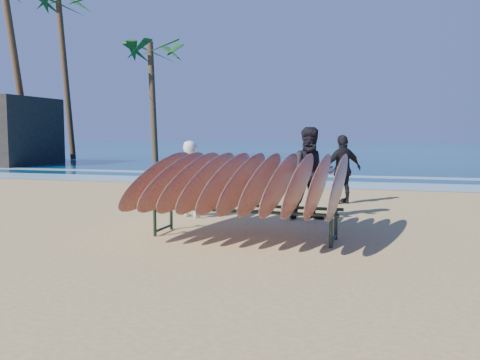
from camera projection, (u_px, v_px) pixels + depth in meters
The scene contains 10 objects.
ground at pixel (226, 245), 7.95m from camera, with size 120.00×120.00×0.00m, color tan.
ocean at pixel (368, 148), 60.51m from camera, with size 160.00×160.00×0.00m, color navy.
foam_near at pixel (315, 184), 17.51m from camera, with size 160.00×160.00×0.00m, color white.
foam_far at pixel (327, 176), 20.85m from camera, with size 160.00×160.00×0.00m, color white.
surfboard_rack at pixel (244, 182), 8.39m from camera, with size 3.22×2.94×1.56m.
person_white at pixel (191, 179), 10.49m from camera, with size 0.58×0.38×1.59m, color white.
person_dark_a at pixel (312, 174), 10.20m from camera, with size 0.91×0.71×1.87m, color black.
person_dark_b at pixel (343, 169), 12.58m from camera, with size 1.00×0.42×1.71m, color black.
palm_mid at pixel (152, 53), 31.12m from camera, with size 5.20×5.20×7.55m.
palm_right at pixel (63, 6), 32.51m from camera, with size 5.20×5.20×10.85m.
Camera 1 is at (2.42, -7.45, 1.74)m, focal length 38.00 mm.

